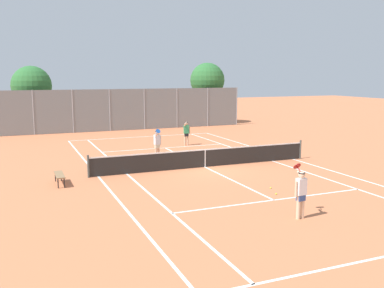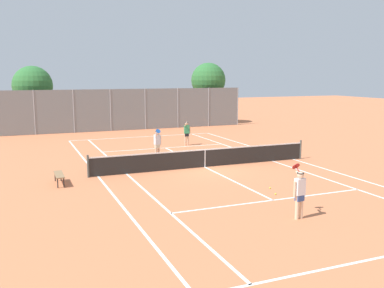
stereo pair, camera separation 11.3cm
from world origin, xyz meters
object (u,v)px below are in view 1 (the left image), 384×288
at_px(loose_tennis_ball_2, 276,194).
at_px(courtside_bench, 59,175).
at_px(tree_behind_left, 31,87).
at_px(player_far_left, 157,143).
at_px(player_near_side, 301,191).
at_px(tennis_net, 205,158).
at_px(tree_behind_right, 207,81).
at_px(loose_tennis_ball_1, 271,188).
at_px(player_far_right, 186,132).

relative_size(loose_tennis_ball_2, courtside_bench, 0.04).
bearing_deg(tree_behind_left, player_far_left, -68.93).
xyz_separation_m(player_near_side, player_far_left, (-1.20, 11.67, 0.00)).
relative_size(tennis_net, tree_behind_right, 2.03).
bearing_deg(loose_tennis_ball_2, tree_behind_left, 108.27).
height_order(player_far_left, loose_tennis_ball_1, player_far_left).
height_order(courtside_bench, tree_behind_left, tree_behind_left).
height_order(player_far_right, tree_behind_left, tree_behind_left).
bearing_deg(courtside_bench, loose_tennis_ball_2, -32.49).
bearing_deg(loose_tennis_ball_2, player_near_side, -107.99).
distance_m(tennis_net, courtside_bench, 7.36).
distance_m(player_near_side, player_far_left, 11.73).
height_order(loose_tennis_ball_1, tree_behind_left, tree_behind_left).
relative_size(player_far_left, tree_behind_left, 0.32).
relative_size(player_far_right, courtside_bench, 1.07).
xyz_separation_m(loose_tennis_ball_1, tree_behind_left, (-8.41, 23.70, 3.73)).
bearing_deg(tree_behind_left, loose_tennis_ball_2, -71.73).
bearing_deg(loose_tennis_ball_1, tennis_net, 99.47).
bearing_deg(loose_tennis_ball_2, player_far_left, 103.16).
xyz_separation_m(tennis_net, loose_tennis_ball_1, (0.82, -4.92, -0.48)).
height_order(tennis_net, player_far_left, player_far_left).
height_order(player_near_side, tree_behind_right, tree_behind_right).
height_order(player_far_left, loose_tennis_ball_2, player_far_left).
height_order(loose_tennis_ball_2, courtside_bench, courtside_bench).
bearing_deg(player_far_left, player_near_side, -84.12).
height_order(tennis_net, player_near_side, player_near_side).
relative_size(player_near_side, loose_tennis_ball_1, 26.88).
xyz_separation_m(player_near_side, tree_behind_left, (-7.22, 27.30, 2.84)).
xyz_separation_m(loose_tennis_ball_2, courtside_bench, (-7.84, 4.99, 0.38)).
relative_size(tennis_net, player_far_right, 7.50).
bearing_deg(courtside_bench, loose_tennis_ball_1, -26.86).
bearing_deg(player_near_side, courtside_bench, 131.98).
bearing_deg(loose_tennis_ball_1, loose_tennis_ball_2, -109.14).
xyz_separation_m(loose_tennis_ball_2, tree_behind_left, (-8.11, 24.57, 3.73)).
height_order(player_far_right, tree_behind_right, tree_behind_right).
bearing_deg(player_far_right, loose_tennis_ball_2, -95.28).
distance_m(player_near_side, tree_behind_right, 28.67).
distance_m(loose_tennis_ball_1, tree_behind_left, 25.42).
relative_size(player_far_right, tree_behind_left, 0.29).
relative_size(player_far_right, loose_tennis_ball_1, 24.24).
xyz_separation_m(player_far_left, tree_behind_right, (10.12, 15.40, 3.17)).
distance_m(player_near_side, loose_tennis_ball_2, 3.01).
relative_size(tennis_net, player_near_side, 6.76).
bearing_deg(tree_behind_right, player_far_right, -120.38).
bearing_deg(tennis_net, player_near_side, -92.48).
xyz_separation_m(player_near_side, courtside_bench, (-6.95, 7.72, -0.52)).
height_order(tennis_net, loose_tennis_ball_1, tennis_net).
relative_size(player_far_left, loose_tennis_ball_1, 26.88).
relative_size(tennis_net, loose_tennis_ball_2, 181.82).
relative_size(loose_tennis_ball_2, tree_behind_left, 0.01).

